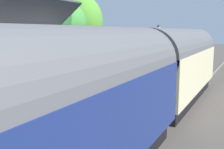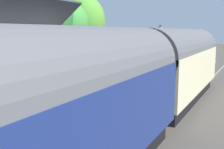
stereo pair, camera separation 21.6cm
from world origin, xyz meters
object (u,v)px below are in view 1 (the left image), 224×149
at_px(bench_platform_end, 113,74).
at_px(tree_far_right, 83,21).
at_px(tree_far_left, 41,13).
at_px(tree_distant, 61,24).
at_px(station_building, 2,69).
at_px(planter_edge_near, 85,78).
at_px(train, 91,102).
at_px(lamp_post_platform, 158,39).
at_px(planter_bench_right, 116,79).
at_px(planter_bench_left, 115,65).
at_px(planter_by_door, 77,73).
at_px(planter_edge_far, 128,74).
at_px(station_sign_board, 122,67).
at_px(planter_under_sign, 149,66).
at_px(bench_mid_platform, 137,67).

distance_m(bench_platform_end, tree_far_right, 12.82).
distance_m(tree_far_left, tree_distant, 3.86).
distance_m(station_building, planter_edge_near, 5.66).
bearing_deg(train, station_building, 71.68).
xyz_separation_m(lamp_post_platform, tree_distant, (-1.83, 8.19, 1.25)).
relative_size(station_building, planter_bench_right, 8.46).
bearing_deg(tree_far_right, train, -146.33).
bearing_deg(planter_bench_left, tree_far_right, 57.60).
distance_m(planter_by_door, tree_far_left, 5.24).
bearing_deg(planter_edge_far, planter_bench_left, 36.75).
bearing_deg(train, planter_edge_far, 18.48).
relative_size(station_building, tree_far_left, 0.73).
xyz_separation_m(planter_bench_right, tree_far_right, (10.27, 8.96, 3.81)).
bearing_deg(tree_distant, station_sign_board, -123.51).
bearing_deg(tree_far_right, planter_under_sign, -110.71).
xyz_separation_m(train, planter_under_sign, (15.05, 3.63, -0.89)).
xyz_separation_m(station_building, tree_distant, (11.25, 5.47, 2.22)).
height_order(train, tree_far_right, tree_far_right).
height_order(bench_mid_platform, tree_far_left, tree_far_left).
xyz_separation_m(train, lamp_post_platform, (14.92, 2.84, 1.32)).
distance_m(bench_platform_end, planter_by_door, 2.99).
bearing_deg(station_building, planter_by_door, 10.11).
bearing_deg(planter_under_sign, lamp_post_platform, -99.12).
xyz_separation_m(planter_edge_near, tree_far_right, (10.94, 7.27, 3.78)).
relative_size(bench_platform_end, lamp_post_platform, 0.38).
relative_size(bench_mid_platform, tree_distant, 0.21).
bearing_deg(planter_edge_near, bench_mid_platform, -12.22).
xyz_separation_m(station_building, planter_under_sign, (13.20, -1.94, -1.24)).
xyz_separation_m(bench_platform_end, tree_distant, (3.93, 7.08, 3.34)).
xyz_separation_m(train, bench_mid_platform, (12.72, 3.73, -0.77)).
distance_m(planter_edge_near, tree_distant, 9.09).
bearing_deg(tree_far_left, tree_distant, 15.62).
relative_size(bench_platform_end, planter_bench_left, 1.48).
distance_m(train, planter_edge_far, 11.29).
xyz_separation_m(planter_bench_right, tree_far_left, (1.43, 6.80, 4.12)).
bearing_deg(bench_mid_platform, tree_far_right, 56.63).
height_order(planter_under_sign, station_sign_board, station_sign_board).
xyz_separation_m(train, planter_bench_left, (14.75, 6.61, -0.97)).
bearing_deg(planter_edge_far, train, -161.52).
distance_m(planter_bench_left, planter_edge_near, 7.61).
xyz_separation_m(train, planter_by_door, (9.44, 6.92, -0.99)).
relative_size(train, planter_edge_near, 38.50).
relative_size(planter_under_sign, planter_edge_near, 0.84).
distance_m(planter_by_door, lamp_post_platform, 7.22).
height_order(bench_mid_platform, planter_edge_near, bench_mid_platform).
relative_size(bench_mid_platform, tree_far_right, 0.18).
bearing_deg(lamp_post_platform, planter_bench_left, 92.63).
height_order(planter_by_door, planter_bench_right, planter_bench_right).
height_order(planter_bench_right, station_sign_board, station_sign_board).
height_order(bench_platform_end, planter_under_sign, bench_platform_end).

